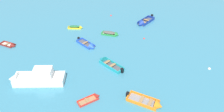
{
  "coord_description": "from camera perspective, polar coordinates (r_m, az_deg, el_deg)",
  "views": [
    {
      "loc": [
        0.86,
        -6.52,
        18.1
      ],
      "look_at": [
        0.0,
        19.63,
        0.15
      ],
      "focal_mm": 35.08,
      "sensor_mm": 36.0,
      "label": 1
    }
  ],
  "objects": [
    {
      "name": "rowboat_turquoise_back_row_center",
      "position": [
        30.37,
        -1.42,
        -1.67
      ],
      "size": [
        3.87,
        3.68,
        1.16
      ],
      "color": "#4C4C51",
      "rests_on": "ground_plane"
    },
    {
      "name": "mooring_buoy_trailing",
      "position": [
        36.69,
        8.35,
        4.49
      ],
      "size": [
        0.31,
        0.31,
        0.31
      ],
      "primitive_type": "sphere",
      "color": "red",
      "rests_on": "ground_plane"
    },
    {
      "name": "rowboat_green_far_back",
      "position": [
        37.27,
        0.03,
        5.83
      ],
      "size": [
        3.13,
        1.72,
        0.96
      ],
      "color": "beige",
      "rests_on": "ground_plane"
    },
    {
      "name": "motor_launch_white_near_right",
      "position": [
        28.63,
        -19.42,
        -5.4
      ],
      "size": [
        6.95,
        2.41,
        2.42
      ],
      "color": "white",
      "rests_on": "ground_plane"
    },
    {
      "name": "rowboat_blue_distant_center",
      "position": [
        34.22,
        -5.9,
        2.64
      ],
      "size": [
        3.55,
        3.51,
        1.13
      ],
      "color": "#4C4C51",
      "rests_on": "ground_plane"
    },
    {
      "name": "rowboat_yellow_foreground_center",
      "position": [
        39.94,
        -9.17,
        7.42
      ],
      "size": [
        2.66,
        0.85,
        0.74
      ],
      "color": "gray",
      "rests_on": "ground_plane"
    },
    {
      "name": "rowboat_red_back_row_left",
      "position": [
        25.4,
        -4.73,
        -10.78
      ],
      "size": [
        2.71,
        2.22,
        0.85
      ],
      "color": "#99754C",
      "rests_on": "ground_plane"
    },
    {
      "name": "rowboat_maroon_midfield_right",
      "position": [
        37.67,
        -24.79,
        2.5
      ],
      "size": [
        2.93,
        1.94,
        0.91
      ],
      "color": "beige",
      "rests_on": "ground_plane"
    },
    {
      "name": "mooring_buoy_between_boats_left",
      "position": [
        32.32,
        24.02,
        -3.07
      ],
      "size": [
        0.38,
        0.38,
        0.38
      ],
      "primitive_type": "sphere",
      "color": "silver",
      "rests_on": "ground_plane"
    },
    {
      "name": "rowboat_orange_cluster_outer",
      "position": [
        24.98,
        10.34,
        -12.13
      ],
      "size": [
        4.2,
        2.96,
        1.36
      ],
      "color": "gray",
      "rests_on": "ground_plane"
    },
    {
      "name": "rowboat_deep_blue_far_right",
      "position": [
        41.5,
        8.12,
        8.6
      ],
      "size": [
        3.79,
        4.36,
        1.33
      ],
      "color": "#4C4C51",
      "rests_on": "ground_plane"
    },
    {
      "name": "mooring_buoy_midfield",
      "position": [
        44.53,
        -0.28,
        10.46
      ],
      "size": [
        0.35,
        0.35,
        0.35
      ],
      "primitive_type": "sphere",
      "color": "red",
      "rests_on": "ground_plane"
    }
  ]
}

